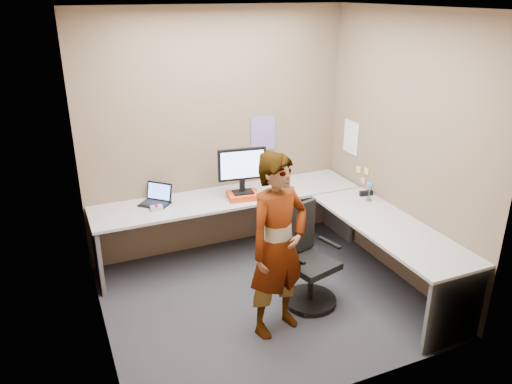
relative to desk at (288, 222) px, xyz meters
name	(u,v)px	position (x,y,z in m)	size (l,w,h in m)	color
ground	(265,299)	(-0.44, -0.39, -0.59)	(3.00, 3.00, 0.00)	#26262B
wall_back	(217,134)	(-0.44, 0.91, 0.76)	(3.00, 3.00, 0.00)	brown
wall_right	(403,150)	(1.06, -0.39, 0.76)	(2.70, 2.70, 0.00)	brown
wall_left	(89,197)	(-1.94, -0.39, 0.76)	(2.70, 2.70, 0.00)	brown
ceiling	(267,8)	(-0.44, -0.39, 2.11)	(3.00, 3.00, 0.00)	white
desk	(288,222)	(0.00, 0.00, 0.00)	(2.98, 2.58, 0.73)	#AFAFAF
paper_ream	(243,196)	(-0.31, 0.47, 0.17)	(0.33, 0.24, 0.07)	red
monitor	(242,167)	(-0.31, 0.49, 0.50)	(0.52, 0.18, 0.49)	black
laptop	(157,199)	(-1.20, 0.71, 0.20)	(0.38, 0.38, 0.21)	black
trackball_mouse	(157,208)	(-1.25, 0.54, 0.17)	(0.12, 0.08, 0.07)	#B7B7BC
origami	(264,197)	(-0.12, 0.36, 0.17)	(0.10, 0.10, 0.06)	white
stapler	(366,193)	(0.96, 0.01, 0.17)	(0.15, 0.04, 0.06)	black
flower	(370,188)	(0.90, -0.13, 0.28)	(0.07, 0.07, 0.22)	brown
calendar_purple	(263,134)	(0.11, 0.90, 0.71)	(0.30, 0.01, 0.40)	#846BB7
calendar_white	(351,137)	(1.05, 0.51, 0.66)	(0.01, 0.28, 0.38)	white
sticky_note_a	(367,171)	(1.05, 0.16, 0.36)	(0.01, 0.07, 0.07)	#F2E059
sticky_note_b	(363,181)	(1.05, 0.21, 0.23)	(0.01, 0.07, 0.07)	pink
sticky_note_c	(369,186)	(1.05, 0.09, 0.21)	(0.01, 0.07, 0.07)	pink
sticky_note_d	(359,170)	(1.05, 0.31, 0.33)	(0.01, 0.07, 0.07)	#F2E059
office_chair	(307,265)	(-0.07, -0.55, -0.19)	(0.55, 0.53, 0.97)	black
person	(278,246)	(-0.51, -0.82, 0.24)	(0.60, 0.40, 1.65)	#999399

